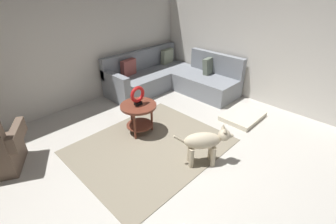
{
  "coord_description": "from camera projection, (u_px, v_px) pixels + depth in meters",
  "views": [
    {
      "loc": [
        -1.82,
        -1.61,
        2.34
      ],
      "look_at": [
        0.45,
        0.6,
        0.55
      ],
      "focal_mm": 25.2,
      "sensor_mm": 36.0,
      "label": 1
    }
  ],
  "objects": [
    {
      "name": "side_table",
      "position": [
        139.0,
        111.0,
        3.94
      ],
      "size": [
        0.6,
        0.6,
        0.54
      ],
      "color": "brown",
      "rests_on": "ground_plane"
    },
    {
      "name": "area_rug",
      "position": [
        151.0,
        146.0,
        3.79
      ],
      "size": [
        2.3,
        1.9,
        0.01
      ],
      "primitive_type": "cube",
      "color": "gray",
      "rests_on": "ground_plane"
    },
    {
      "name": "wall_back",
      "position": [
        61.0,
        40.0,
        4.39
      ],
      "size": [
        6.0,
        0.12,
        2.7
      ],
      "primitive_type": "cube",
      "color": "silver",
      "rests_on": "ground_plane"
    },
    {
      "name": "dog",
      "position": [
        205.0,
        142.0,
        3.26
      ],
      "size": [
        0.68,
        0.58,
        0.63
      ],
      "rotation": [
        0.0,
        0.0,
        4.02
      ],
      "color": "beige",
      "rests_on": "ground_plane"
    },
    {
      "name": "ground_plane",
      "position": [
        176.0,
        175.0,
        3.29
      ],
      "size": [
        6.0,
        6.0,
        0.1
      ],
      "primitive_type": "cube",
      "color": "beige"
    },
    {
      "name": "wall_right",
      "position": [
        283.0,
        40.0,
        4.44
      ],
      "size": [
        0.12,
        6.0,
        2.7
      ],
      "primitive_type": "cube",
      "color": "silver",
      "rests_on": "ground_plane"
    },
    {
      "name": "dog_bed_mat",
      "position": [
        243.0,
        116.0,
        4.53
      ],
      "size": [
        0.8,
        0.6,
        0.09
      ],
      "primitive_type": "cube",
      "color": "beige",
      "rests_on": "ground_plane"
    },
    {
      "name": "sectional_couch",
      "position": [
        171.0,
        78.0,
        5.59
      ],
      "size": [
        2.2,
        2.25,
        0.88
      ],
      "color": "gray",
      "rests_on": "ground_plane"
    },
    {
      "name": "torus_sculpture",
      "position": [
        138.0,
        95.0,
        3.79
      ],
      "size": [
        0.28,
        0.08,
        0.33
      ],
      "color": "black",
      "rests_on": "side_table"
    }
  ]
}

